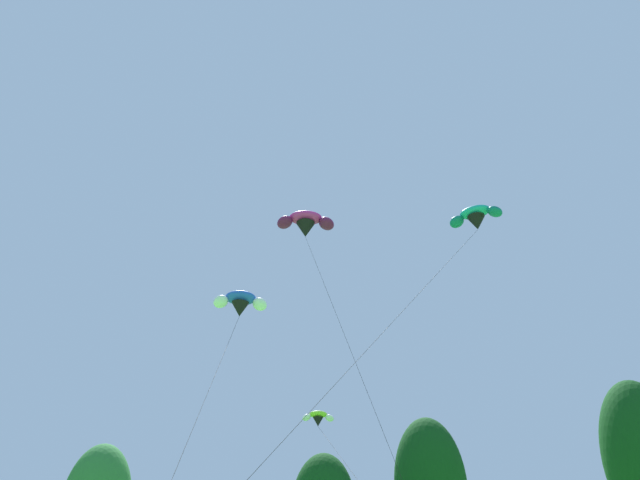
% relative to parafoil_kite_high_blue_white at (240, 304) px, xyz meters
% --- Properties ---
extents(parafoil_kite_high_blue_white, '(3.03, 15.18, 13.98)m').
position_rel_parafoil_kite_high_blue_white_xyz_m(parafoil_kite_high_blue_white, '(0.00, 0.00, 0.00)').
color(parafoil_kite_high_blue_white, blue).
extents(parafoil_kite_mid_magenta, '(6.14, 12.78, 21.01)m').
position_rel_parafoil_kite_high_blue_white_xyz_m(parafoil_kite_mid_magenta, '(3.44, 3.21, 6.97)').
color(parafoil_kite_mid_magenta, '#D12893').
extents(parafoil_kite_far_teal, '(16.00, 17.10, 20.45)m').
position_rel_parafoil_kite_high_blue_white_xyz_m(parafoil_kite_far_teal, '(13.77, 1.21, 6.49)').
color(parafoil_kite_far_teal, teal).
extents(parafoil_kite_low_lime_white, '(4.19, 19.27, 10.11)m').
position_rel_parafoil_kite_high_blue_white_xyz_m(parafoil_kite_low_lime_white, '(4.55, 9.95, -3.64)').
color(parafoil_kite_low_lime_white, '#93D633').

